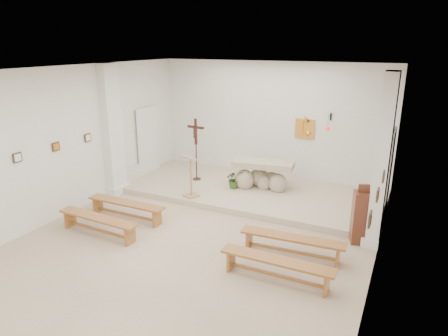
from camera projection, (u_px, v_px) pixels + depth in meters
The scene contains 27 objects.
ground at pixel (184, 251), 8.01m from camera, with size 7.00×10.00×0.00m, color #CDB394.
wall_left at pixel (48, 147), 8.93m from camera, with size 0.02×10.00×3.50m, color white.
wall_right at pixel (378, 198), 6.04m from camera, with size 0.02×10.00×3.50m, color white.
wall_back at pixel (270, 122), 11.77m from camera, with size 7.00×0.02×3.50m, color white.
ceiling at pixel (178, 73), 6.96m from camera, with size 7.00×10.00×0.02m, color silver.
sanctuary_platform at pixel (250, 191), 10.99m from camera, with size 6.98×3.00×0.15m, color #B9A88E.
pilaster_left at pixel (112, 131), 10.60m from camera, with size 0.26×0.55×3.50m, color white.
pilaster_right at pixel (382, 162), 7.80m from camera, with size 0.26×0.55×3.50m, color white.
gold_wall_relief at pixel (305, 129), 11.34m from camera, with size 0.55×0.04×0.55m, color gold.
sanctuary_lamp at pixel (328, 127), 10.78m from camera, with size 0.11×0.36×0.44m.
station_frame_left_front at pixel (17, 157), 8.25m from camera, with size 0.03×0.20×0.20m, color #3D2D1A.
station_frame_left_mid at pixel (56, 147), 9.11m from camera, with size 0.03×0.20×0.20m, color #3D2D1A.
station_frame_left_rear at pixel (88, 138), 9.96m from camera, with size 0.03×0.20×0.20m, color #3D2D1A.
station_frame_right_front at pixel (370, 219), 5.37m from camera, with size 0.03×0.20×0.20m, color #3D2D1A.
station_frame_right_mid at pixel (378, 195), 6.23m from camera, with size 0.03×0.20×0.20m, color #3D2D1A.
station_frame_right_rear at pixel (384, 176), 7.08m from camera, with size 0.03×0.20×0.20m, color #3D2D1A.
radiator_left at pixel (131, 176), 11.67m from camera, with size 0.10×0.85×0.52m, color silver.
radiator_right at pixel (380, 219), 8.82m from camera, with size 0.10×0.85×0.52m, color silver.
altar at pixel (262, 177), 10.94m from camera, with size 1.71×0.85×0.84m.
lectern at pixel (190, 176), 10.26m from camera, with size 0.49×0.45×1.14m.
crucifix_stand at pixel (196, 145), 11.41m from camera, with size 0.55×0.24×1.80m.
potted_plant at pixel (235, 179), 10.97m from camera, with size 0.46×0.40×0.51m, color #305321.
donation_pedestal at pixel (361, 217), 8.19m from camera, with size 0.43×0.43×1.28m.
bench_left_front at pixel (126, 206), 9.37m from camera, with size 2.02×0.32×0.43m.
bench_right_front at pixel (292, 242), 7.70m from camera, with size 2.04×0.45×0.43m.
bench_left_second at pixel (98, 221), 8.57m from camera, with size 2.03×0.41×0.43m.
bench_right_second at pixel (277, 265), 6.90m from camera, with size 2.02×0.33×0.43m.
Camera 1 is at (3.84, -6.08, 3.99)m, focal length 32.00 mm.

